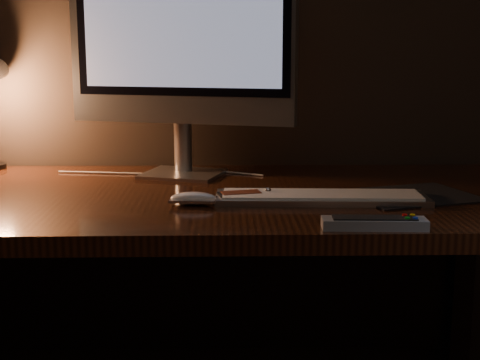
{
  "coord_description": "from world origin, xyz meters",
  "views": [
    {
      "loc": [
        0.05,
        0.32,
        1.08
      ],
      "look_at": [
        0.09,
        1.73,
        0.8
      ],
      "focal_mm": 50.0,
      "sensor_mm": 36.0,
      "label": 1
    }
  ],
  "objects_px": {
    "keyboard": "(321,197)",
    "mouse": "(194,200)",
    "monitor": "(180,31)",
    "desk": "(203,237)",
    "media_remote": "(248,196)",
    "tv_remote": "(374,223)"
  },
  "relations": [
    {
      "from": "monitor",
      "to": "mouse",
      "type": "xyz_separation_m",
      "value": [
        0.04,
        -0.34,
        -0.37
      ]
    },
    {
      "from": "media_remote",
      "to": "tv_remote",
      "type": "xyz_separation_m",
      "value": [
        0.23,
        -0.25,
        0.0
      ]
    },
    {
      "from": "desk",
      "to": "media_remote",
      "type": "height_order",
      "value": "media_remote"
    },
    {
      "from": "monitor",
      "to": "desk",
      "type": "bearing_deg",
      "value": -49.99
    },
    {
      "from": "keyboard",
      "to": "media_remote",
      "type": "relative_size",
      "value": 3.25
    },
    {
      "from": "desk",
      "to": "monitor",
      "type": "height_order",
      "value": "monitor"
    },
    {
      "from": "monitor",
      "to": "media_remote",
      "type": "xyz_separation_m",
      "value": [
        0.16,
        -0.29,
        -0.37
      ]
    },
    {
      "from": "media_remote",
      "to": "monitor",
      "type": "bearing_deg",
      "value": 106.16
    },
    {
      "from": "monitor",
      "to": "keyboard",
      "type": "relative_size",
      "value": 1.37
    },
    {
      "from": "monitor",
      "to": "keyboard",
      "type": "distance_m",
      "value": 0.58
    },
    {
      "from": "monitor",
      "to": "tv_remote",
      "type": "distance_m",
      "value": 0.76
    },
    {
      "from": "keyboard",
      "to": "tv_remote",
      "type": "height_order",
      "value": "tv_remote"
    },
    {
      "from": "mouse",
      "to": "tv_remote",
      "type": "height_order",
      "value": "tv_remote"
    },
    {
      "from": "keyboard",
      "to": "mouse",
      "type": "distance_m",
      "value": 0.28
    },
    {
      "from": "desk",
      "to": "keyboard",
      "type": "bearing_deg",
      "value": -32.1
    },
    {
      "from": "monitor",
      "to": "mouse",
      "type": "relative_size",
      "value": 6.35
    },
    {
      "from": "desk",
      "to": "media_remote",
      "type": "distance_m",
      "value": 0.23
    },
    {
      "from": "desk",
      "to": "mouse",
      "type": "height_order",
      "value": "mouse"
    },
    {
      "from": "desk",
      "to": "monitor",
      "type": "xyz_separation_m",
      "value": [
        -0.06,
        0.14,
        0.51
      ]
    },
    {
      "from": "desk",
      "to": "media_remote",
      "type": "relative_size",
      "value": 11.13
    },
    {
      "from": "desk",
      "to": "tv_remote",
      "type": "height_order",
      "value": "tv_remote"
    },
    {
      "from": "keyboard",
      "to": "tv_remote",
      "type": "xyz_separation_m",
      "value": [
        0.07,
        -0.24,
        0.0
      ]
    }
  ]
}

